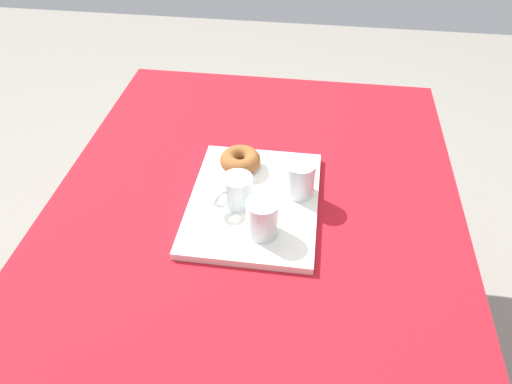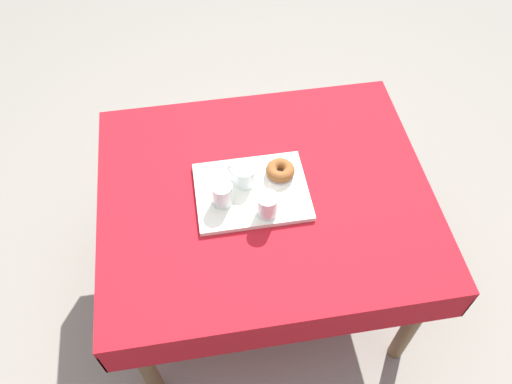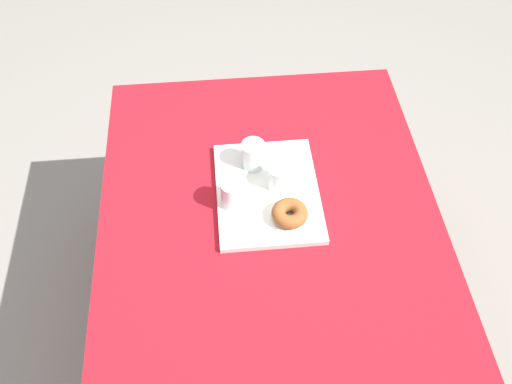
{
  "view_description": "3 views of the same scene",
  "coord_description": "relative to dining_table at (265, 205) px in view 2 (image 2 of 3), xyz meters",
  "views": [
    {
      "loc": [
        -0.94,
        -0.13,
        1.59
      ],
      "look_at": [
        -0.06,
        -0.01,
        0.81
      ],
      "focal_mm": 33.9,
      "sensor_mm": 36.0,
      "label": 1
    },
    {
      "loc": [
        -0.22,
        -1.14,
        2.31
      ],
      "look_at": [
        -0.04,
        -0.02,
        0.79
      ],
      "focal_mm": 36.28,
      "sensor_mm": 36.0,
      "label": 2
    },
    {
      "loc": [
        1.03,
        -0.14,
        2.13
      ],
      "look_at": [
        -0.04,
        -0.04,
        0.78
      ],
      "focal_mm": 38.75,
      "sensor_mm": 36.0,
      "label": 3
    }
  ],
  "objects": [
    {
      "name": "ground_plane",
      "position": [
        0.0,
        0.0,
        -0.67
      ],
      "size": [
        6.0,
        6.0,
        0.0
      ],
      "primitive_type": "plane",
      "color": "gray"
    },
    {
      "name": "donut_plate_left",
      "position": [
        0.07,
        0.05,
        0.11
      ],
      "size": [
        0.12,
        0.12,
        0.01
      ],
      "primitive_type": "cylinder",
      "color": "white",
      "rests_on": "serving_tray"
    },
    {
      "name": "water_glass_near",
      "position": [
        -0.16,
        -0.04,
        0.15
      ],
      "size": [
        0.08,
        0.08,
        0.09
      ],
      "color": "silver",
      "rests_on": "serving_tray"
    },
    {
      "name": "tea_mug_left",
      "position": [
        -0.07,
        0.04,
        0.15
      ],
      "size": [
        0.1,
        0.09,
        0.08
      ],
      "color": "silver",
      "rests_on": "serving_tray"
    },
    {
      "name": "dining_table",
      "position": [
        0.0,
        0.0,
        0.0
      ],
      "size": [
        1.25,
        1.05,
        0.76
      ],
      "color": "#A8141E",
      "rests_on": "ground"
    },
    {
      "name": "serving_tray",
      "position": [
        -0.05,
        -0.0,
        0.1
      ],
      "size": [
        0.42,
        0.32,
        0.02
      ],
      "primitive_type": "cube",
      "color": "silver",
      "rests_on": "dining_table"
    },
    {
      "name": "water_glass_far",
      "position": [
        -0.01,
        -0.11,
        0.15
      ],
      "size": [
        0.08,
        0.08,
        0.09
      ],
      "color": "silver",
      "rests_on": "serving_tray"
    },
    {
      "name": "sugar_donut_left",
      "position": [
        0.07,
        0.05,
        0.14
      ],
      "size": [
        0.11,
        0.11,
        0.04
      ],
      "primitive_type": "torus",
      "color": "brown",
      "rests_on": "donut_plate_left"
    }
  ]
}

